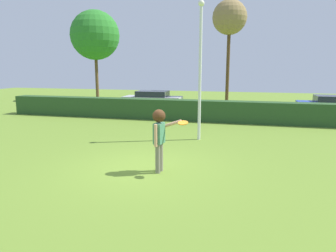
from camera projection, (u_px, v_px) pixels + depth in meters
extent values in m
plane|color=olive|center=(146.00, 168.00, 9.16)|extent=(60.00, 60.00, 0.00)
cylinder|color=gray|center=(161.00, 157.00, 8.87)|extent=(0.14, 0.14, 0.84)
cylinder|color=gray|center=(158.00, 159.00, 8.69)|extent=(0.14, 0.14, 0.84)
cube|color=#448360|center=(159.00, 133.00, 8.65)|extent=(0.27, 0.41, 0.58)
cylinder|color=tan|center=(171.00, 124.00, 8.71)|extent=(0.62, 0.17, 0.30)
cylinder|color=tan|center=(156.00, 136.00, 8.44)|extent=(0.09, 0.09, 0.62)
sphere|color=tan|center=(159.00, 117.00, 8.56)|extent=(0.22, 0.22, 0.22)
sphere|color=#442814|center=(159.00, 116.00, 8.55)|extent=(0.36, 0.36, 0.36)
cylinder|color=orange|center=(183.00, 123.00, 8.28)|extent=(0.28, 0.27, 0.09)
cylinder|color=silver|center=(200.00, 75.00, 12.33)|extent=(0.12, 0.12, 5.24)
sphere|color=#F2EFCC|center=(201.00, 3.00, 11.82)|extent=(0.24, 0.24, 0.24)
cube|color=#294B23|center=(195.00, 110.00, 17.23)|extent=(22.71, 0.90, 1.15)
cube|color=#B7B7BC|center=(153.00, 100.00, 22.53)|extent=(4.24, 1.79, 0.55)
cube|color=#2D333D|center=(153.00, 94.00, 22.44)|extent=(2.23, 1.61, 0.40)
cylinder|color=black|center=(175.00, 103.00, 23.06)|extent=(0.60, 0.11, 0.60)
cylinder|color=black|center=(170.00, 106.00, 21.44)|extent=(0.60, 0.11, 0.60)
cylinder|color=black|center=(137.00, 102.00, 23.72)|extent=(0.60, 0.11, 0.60)
cylinder|color=black|center=(130.00, 105.00, 22.10)|extent=(0.60, 0.11, 0.60)
cube|color=#263FA5|center=(334.00, 107.00, 18.78)|extent=(4.21, 1.72, 0.55)
cube|color=#2D333D|center=(335.00, 99.00, 18.69)|extent=(2.21, 1.57, 0.40)
cylinder|color=black|center=(305.00, 109.00, 20.00)|extent=(0.60, 0.10, 0.60)
cylinder|color=black|center=(310.00, 112.00, 18.39)|extent=(0.60, 0.10, 0.60)
cylinder|color=brown|center=(228.00, 71.00, 23.21)|extent=(0.25, 0.25, 5.26)
sphere|color=olive|center=(230.00, 17.00, 22.48)|extent=(2.50, 2.50, 2.50)
cylinder|color=brown|center=(97.00, 75.00, 28.25)|extent=(0.28, 0.28, 4.44)
sphere|color=#2A7B27|center=(95.00, 35.00, 27.59)|extent=(4.35, 4.35, 4.35)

